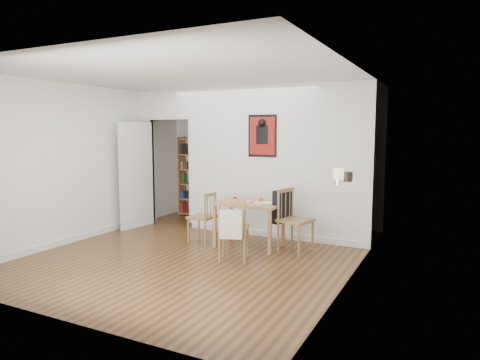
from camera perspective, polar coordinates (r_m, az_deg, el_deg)
The scene contains 15 objects.
ground at distance 6.59m, azimuth -5.08°, elevation -9.62°, with size 5.20×5.20×0.00m, color brown.
room_shell at distance 7.48m, azimuth 0.89°, elevation 2.45°, with size 5.20×5.20×5.20m.
dining_table at distance 6.76m, azimuth 1.24°, elevation -3.70°, with size 1.05×0.67×0.72m.
chair_left at distance 7.07m, azimuth -5.10°, elevation -5.00°, with size 0.42×0.42×0.84m.
chair_right at distance 6.53m, azimuth 7.26°, elevation -5.27°, with size 0.64×0.59×0.97m.
chair_front at distance 6.12m, azimuth -0.84°, elevation -6.40°, with size 0.58×0.61×0.91m.
bookshelf at distance 9.30m, azimuth -6.06°, elevation 0.40°, with size 0.72×0.29×1.70m.
fireplace at distance 5.88m, azimuth 14.52°, elevation -5.61°, with size 0.45×1.25×1.16m.
red_glass at distance 6.72m, azimuth -0.67°, elevation -2.63°, with size 0.07×0.07×0.09m, color maroon.
orange_fruit at distance 6.74m, azimuth 2.74°, elevation -2.65°, with size 0.08×0.08×0.08m, color #DF4B0B.
placemat at distance 6.84m, azimuth 0.19°, elevation -2.82°, with size 0.36×0.27×0.00m, color beige.
notebook at distance 6.69m, azimuth 3.24°, elevation -3.00°, with size 0.27×0.20×0.01m, color white.
mantel_lamp at distance 5.46m, azimuth 13.00°, elevation 0.69°, with size 0.14×0.14×0.21m.
ceramic_jar_a at distance 5.88m, azimuth 14.19°, elevation 0.43°, with size 0.11×0.11×0.13m, color black.
ceramic_jar_b at distance 6.15m, azimuth 14.48°, elevation 0.49°, with size 0.07×0.07×0.09m, color black.
Camera 1 is at (3.34, -5.38, 1.83)m, focal length 32.00 mm.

